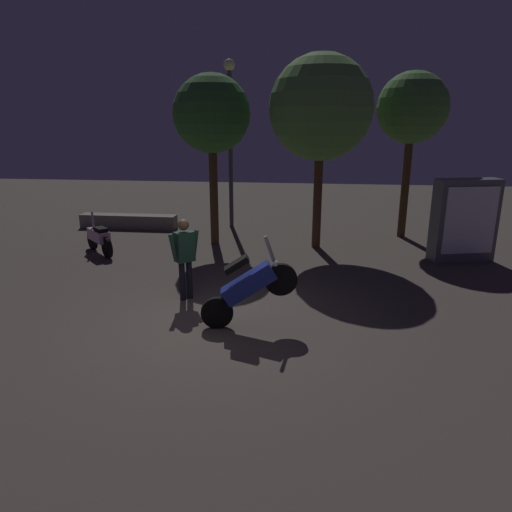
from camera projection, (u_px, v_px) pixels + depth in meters
The scene contains 10 objects.
ground_plane at pixel (217, 324), 8.08m from camera, with size 40.00×40.00×0.00m, color #4C443D.
motorcycle_blue_foreground at pixel (248, 287), 7.78m from camera, with size 1.65×0.47×1.63m.
motorcycle_pink_parked_left at pixel (99, 238), 12.36m from camera, with size 1.26×1.23×1.11m.
person_rider_beside at pixel (185, 252), 8.99m from camera, with size 0.54×0.52×1.64m.
streetlamp_near at pixel (230, 125), 14.80m from camera, with size 0.36×0.36×5.36m.
tree_left_bg at pixel (212, 115), 12.52m from camera, with size 2.14×2.14×4.74m.
tree_center_bg at pixel (412, 109), 13.30m from camera, with size 2.06×2.06×4.88m.
tree_right_bg at pixel (321, 108), 12.07m from camera, with size 2.77×2.77×5.20m.
kiosk_billboard at pixel (464, 220), 11.57m from camera, with size 1.67×0.89×2.10m.
planter_wall_low at pixel (129, 221), 15.49m from camera, with size 3.27×0.50×0.45m.
Camera 1 is at (1.60, -7.28, 3.42)m, focal length 32.08 mm.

